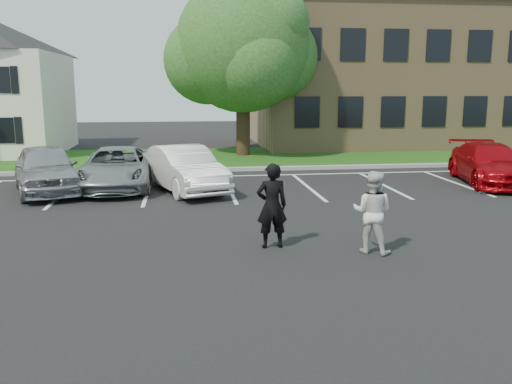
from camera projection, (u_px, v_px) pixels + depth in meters
ground_plane at (262, 261)px, 11.13m from camera, size 90.00×90.00×0.00m
curb at (221, 169)px, 22.78m from camera, size 40.00×0.30×0.15m
grass_strip at (216, 158)px, 26.68m from camera, size 44.00×8.00×0.08m
stall_lines at (265, 183)px, 20.01m from camera, size 34.00×5.36×0.01m
office_building at (435, 76)px, 33.54m from camera, size 22.40×10.40×8.30m
tree at (244, 48)px, 26.77m from camera, size 7.80×7.20×8.80m
man_black_suit at (272, 206)px, 11.89m from camera, size 0.72×0.49×1.89m
man_white_shirt at (372, 212)px, 11.54m from camera, size 1.09×1.03×1.78m
car_silver_west at (46, 169)px, 18.14m from camera, size 3.29×5.09×1.61m
car_silver_minivan at (117, 168)px, 18.88m from camera, size 2.40×5.15×1.43m
car_white_sedan at (184, 169)px, 18.40m from camera, size 3.11×4.90×1.52m
car_red_compact at (490, 164)px, 19.84m from camera, size 3.05×5.31×1.45m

